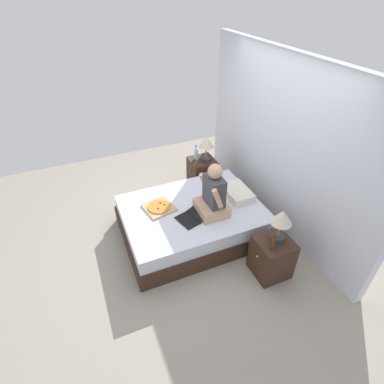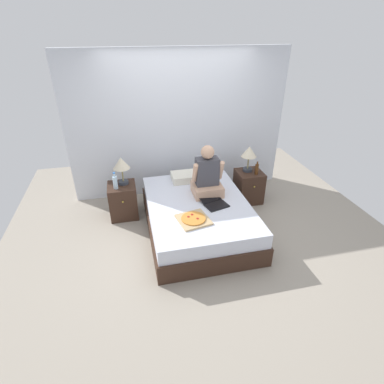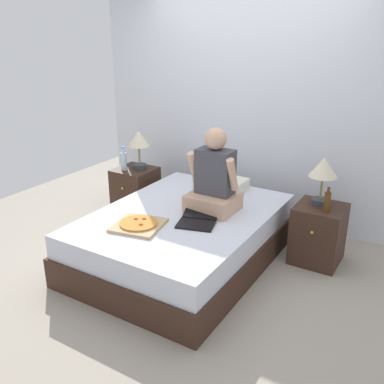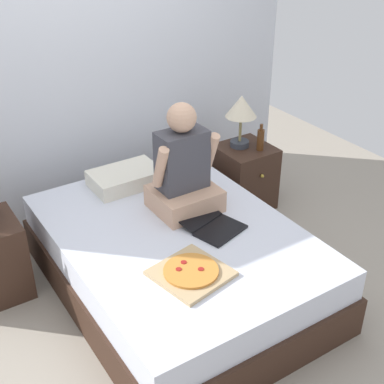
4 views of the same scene
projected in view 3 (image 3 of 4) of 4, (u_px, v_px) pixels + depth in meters
The scene contains 13 objects.
ground_plane at pixel (184, 260), 4.14m from camera, with size 5.82×5.82×0.00m, color #9E9384.
wall_back at pixel (249, 109), 4.80m from camera, with size 3.82×0.12×2.50m, color silver.
bed at pixel (183, 237), 4.05m from camera, with size 1.50×2.05×0.49m.
nightstand_left at pixel (136, 191), 5.09m from camera, with size 0.44×0.47×0.56m.
lamp_on_left_nightstand at pixel (139, 141), 4.90m from camera, with size 0.26×0.26×0.45m.
water_bottle at pixel (124, 161), 4.92m from camera, with size 0.07×0.07×0.28m.
nightstand_right at pixel (318, 234), 4.03m from camera, with size 0.44×0.47×0.56m.
lamp_on_right_nightstand at pixel (323, 171), 3.87m from camera, with size 0.26×0.26×0.45m.
beer_bottle at pixel (327, 202), 3.78m from camera, with size 0.06×0.06×0.23m.
pillow at pixel (221, 184), 4.54m from camera, with size 0.52×0.34×0.12m, color silver.
person_seated at pixel (214, 181), 3.95m from camera, with size 0.47×0.40×0.78m.
laptop at pixel (198, 220), 3.77m from camera, with size 0.42×0.49×0.07m.
pizza_box at pixel (139, 225), 3.69m from camera, with size 0.47×0.47×0.05m.
Camera 3 is at (1.96, -3.07, 2.08)m, focal length 40.00 mm.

